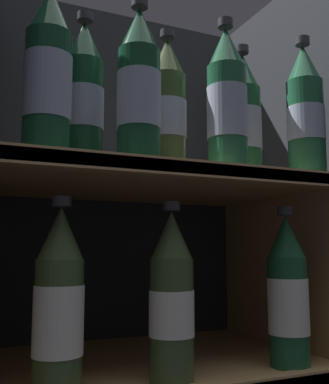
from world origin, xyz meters
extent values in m
cube|color=#23262B|center=(0.00, 0.41, 0.47)|extent=(0.63, 0.02, 0.93)
cube|color=#23262B|center=(0.30, 0.20, 0.47)|extent=(0.02, 0.44, 0.93)
cube|color=tan|center=(0.00, 0.20, 0.17)|extent=(0.59, 0.40, 0.02)
cube|color=tan|center=(0.00, 0.20, 0.49)|extent=(0.59, 0.40, 0.02)
cube|color=tan|center=(0.00, 0.01, 0.49)|extent=(0.59, 0.02, 0.03)
cube|color=tan|center=(0.29, 0.20, 0.24)|extent=(0.01, 0.40, 0.48)
cylinder|color=#144228|center=(-0.22, 0.05, 0.59)|extent=(0.07, 0.07, 0.18)
cylinder|color=#8C99B2|center=(-0.22, 0.05, 0.60)|extent=(0.07, 0.07, 0.09)
cone|color=#144228|center=(-0.22, 0.05, 0.71)|extent=(0.06, 0.06, 0.07)
cylinder|color=#144228|center=(-0.08, 0.05, 0.59)|extent=(0.07, 0.07, 0.18)
cylinder|color=#8C99B2|center=(-0.08, 0.05, 0.60)|extent=(0.07, 0.07, 0.09)
cone|color=#144228|center=(-0.08, 0.05, 0.71)|extent=(0.06, 0.06, 0.07)
cylinder|color=#333338|center=(-0.08, 0.05, 0.76)|extent=(0.03, 0.03, 0.01)
cylinder|color=#1E5638|center=(0.08, 0.05, 0.59)|extent=(0.07, 0.07, 0.18)
cylinder|color=#8C99B2|center=(0.08, 0.05, 0.60)|extent=(0.07, 0.07, 0.09)
cone|color=#1E5638|center=(0.08, 0.05, 0.71)|extent=(0.06, 0.06, 0.07)
cylinder|color=#333338|center=(0.08, 0.05, 0.76)|extent=(0.03, 0.03, 0.01)
cylinder|color=#1E5638|center=(0.24, 0.05, 0.59)|extent=(0.07, 0.07, 0.18)
cylinder|color=#8C99B2|center=(0.24, 0.05, 0.60)|extent=(0.07, 0.07, 0.06)
cone|color=#1E5638|center=(0.24, 0.05, 0.71)|extent=(0.06, 0.06, 0.07)
cylinder|color=#333338|center=(0.24, 0.05, 0.76)|extent=(0.03, 0.03, 0.01)
cylinder|color=#144228|center=(-0.15, 0.13, 0.59)|extent=(0.07, 0.07, 0.18)
cylinder|color=#8C99B2|center=(-0.15, 0.13, 0.60)|extent=(0.07, 0.07, 0.07)
cone|color=#144228|center=(-0.15, 0.13, 0.71)|extent=(0.06, 0.06, 0.07)
cylinder|color=#333338|center=(-0.15, 0.13, 0.76)|extent=(0.03, 0.03, 0.01)
cylinder|color=#384C28|center=(0.00, 0.13, 0.59)|extent=(0.07, 0.07, 0.18)
cylinder|color=#8C99B2|center=(0.00, 0.13, 0.60)|extent=(0.07, 0.07, 0.07)
cone|color=#384C28|center=(0.00, 0.13, 0.71)|extent=(0.06, 0.06, 0.07)
cylinder|color=#333338|center=(0.00, 0.13, 0.76)|extent=(0.03, 0.03, 0.01)
cylinder|color=#194C2D|center=(0.16, 0.13, 0.59)|extent=(0.07, 0.07, 0.18)
cylinder|color=#8C99B2|center=(0.16, 0.13, 0.60)|extent=(0.07, 0.07, 0.08)
cone|color=#194C2D|center=(0.16, 0.13, 0.71)|extent=(0.06, 0.06, 0.07)
cylinder|color=#333338|center=(0.16, 0.13, 0.76)|extent=(0.03, 0.03, 0.01)
cylinder|color=#384C28|center=(-0.19, 0.05, 0.27)|extent=(0.07, 0.07, 0.18)
cylinder|color=silver|center=(-0.19, 0.05, 0.28)|extent=(0.07, 0.07, 0.09)
cone|color=#384C28|center=(-0.19, 0.05, 0.40)|extent=(0.06, 0.06, 0.07)
cylinder|color=#333338|center=(-0.19, 0.05, 0.44)|extent=(0.03, 0.03, 0.01)
cylinder|color=#384C28|center=(-0.03, 0.05, 0.27)|extent=(0.07, 0.07, 0.18)
cylinder|color=silver|center=(-0.03, 0.05, 0.28)|extent=(0.07, 0.07, 0.07)
cone|color=#384C28|center=(-0.03, 0.05, 0.40)|extent=(0.06, 0.06, 0.07)
cylinder|color=#333338|center=(-0.03, 0.05, 0.44)|extent=(0.03, 0.03, 0.01)
cylinder|color=#194C2D|center=(0.19, 0.05, 0.27)|extent=(0.07, 0.07, 0.18)
cylinder|color=silver|center=(0.19, 0.05, 0.28)|extent=(0.07, 0.07, 0.09)
cone|color=#194C2D|center=(0.19, 0.05, 0.40)|extent=(0.06, 0.06, 0.07)
cylinder|color=#333338|center=(0.19, 0.05, 0.44)|extent=(0.03, 0.03, 0.01)
camera|label=1|loc=(-0.31, -0.57, 0.37)|focal=42.00mm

